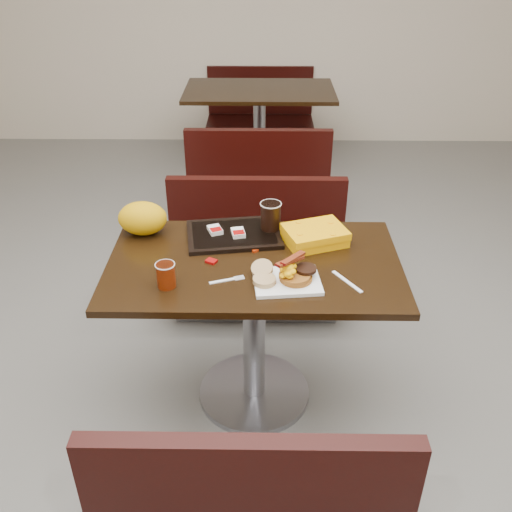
{
  "coord_description": "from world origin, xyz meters",
  "views": [
    {
      "loc": [
        0.04,
        -1.97,
        1.98
      ],
      "look_at": [
        0.01,
        -0.07,
        0.82
      ],
      "focal_mm": 39.92,
      "sensor_mm": 36.0,
      "label": 1
    }
  ],
  "objects_px": {
    "clamshell": "(315,235)",
    "hashbrown_sleeve_left": "(215,230)",
    "bench_far_n": "(260,111)",
    "bench_far_s": "(258,169)",
    "coffee_cup_near": "(166,275)",
    "platter": "(287,281)",
    "bench_near_s": "(251,467)",
    "coffee_cup_far": "(271,216)",
    "fork": "(222,281)",
    "pancake_stack": "(296,276)",
    "paper_bag": "(143,218)",
    "table_near": "(254,333)",
    "hashbrown_sleeve_right": "(238,233)",
    "knife": "(347,282)",
    "tray": "(234,234)",
    "table_far": "(259,134)",
    "bench_near_n": "(256,254)"
  },
  "relations": [
    {
      "from": "table_near",
      "to": "platter",
      "type": "relative_size",
      "value": 4.71
    },
    {
      "from": "pancake_stack",
      "to": "bench_far_n",
      "type": "bearing_deg",
      "value": 92.72
    },
    {
      "from": "pancake_stack",
      "to": "bench_far_s",
      "type": "bearing_deg",
      "value": 94.57
    },
    {
      "from": "clamshell",
      "to": "hashbrown_sleeve_left",
      "type": "bearing_deg",
      "value": 153.33
    },
    {
      "from": "bench_far_n",
      "to": "hashbrown_sleeve_left",
      "type": "distance_m",
      "value": 3.12
    },
    {
      "from": "bench_far_n",
      "to": "platter",
      "type": "bearing_deg",
      "value": -87.85
    },
    {
      "from": "pancake_stack",
      "to": "table_far",
      "type": "bearing_deg",
      "value": 93.41
    },
    {
      "from": "table_near",
      "to": "bench_far_s",
      "type": "bearing_deg",
      "value": 90.0
    },
    {
      "from": "knife",
      "to": "platter",
      "type": "bearing_deg",
      "value": -120.11
    },
    {
      "from": "bench_near_s",
      "to": "bench_far_n",
      "type": "height_order",
      "value": "same"
    },
    {
      "from": "table_near",
      "to": "hashbrown_sleeve_right",
      "type": "relative_size",
      "value": 16.22
    },
    {
      "from": "bench_near_n",
      "to": "table_near",
      "type": "bearing_deg",
      "value": -90.0
    },
    {
      "from": "bench_far_s",
      "to": "hashbrown_sleeve_right",
      "type": "xyz_separation_m",
      "value": [
        -0.07,
        -1.71,
        0.42
      ]
    },
    {
      "from": "platter",
      "to": "coffee_cup_near",
      "type": "height_order",
      "value": "coffee_cup_near"
    },
    {
      "from": "bench_near_s",
      "to": "platter",
      "type": "relative_size",
      "value": 3.93
    },
    {
      "from": "bench_near_s",
      "to": "knife",
      "type": "bearing_deg",
      "value": 56.73
    },
    {
      "from": "coffee_cup_far",
      "to": "bench_far_s",
      "type": "bearing_deg",
      "value": 92.4
    },
    {
      "from": "coffee_cup_near",
      "to": "tray",
      "type": "distance_m",
      "value": 0.46
    },
    {
      "from": "table_near",
      "to": "fork",
      "type": "xyz_separation_m",
      "value": [
        -0.12,
        -0.15,
        0.38
      ]
    },
    {
      "from": "bench_near_s",
      "to": "platter",
      "type": "distance_m",
      "value": 0.69
    },
    {
      "from": "table_far",
      "to": "clamshell",
      "type": "height_order",
      "value": "clamshell"
    },
    {
      "from": "tray",
      "to": "paper_bag",
      "type": "distance_m",
      "value": 0.41
    },
    {
      "from": "platter",
      "to": "paper_bag",
      "type": "height_order",
      "value": "paper_bag"
    },
    {
      "from": "bench_far_n",
      "to": "tray",
      "type": "bearing_deg",
      "value": -91.72
    },
    {
      "from": "clamshell",
      "to": "bench_far_s",
      "type": "bearing_deg",
      "value": 78.75
    },
    {
      "from": "bench_far_s",
      "to": "knife",
      "type": "xyz_separation_m",
      "value": [
        0.36,
        -2.05,
        0.39
      ]
    },
    {
      "from": "bench_near_s",
      "to": "paper_bag",
      "type": "bearing_deg",
      "value": 117.91
    },
    {
      "from": "bench_near_s",
      "to": "pancake_stack",
      "type": "distance_m",
      "value": 0.71
    },
    {
      "from": "pancake_stack",
      "to": "coffee_cup_near",
      "type": "height_order",
      "value": "coffee_cup_near"
    },
    {
      "from": "tray",
      "to": "hashbrown_sleeve_left",
      "type": "xyz_separation_m",
      "value": [
        -0.08,
        0.01,
        0.02
      ]
    },
    {
      "from": "coffee_cup_near",
      "to": "tray",
      "type": "xyz_separation_m",
      "value": [
        0.24,
        0.39,
        -0.04
      ]
    },
    {
      "from": "table_far",
      "to": "knife",
      "type": "distance_m",
      "value": 2.8
    },
    {
      "from": "bench_far_s",
      "to": "bench_far_n",
      "type": "xyz_separation_m",
      "value": [
        0.0,
        1.4,
        0.0
      ]
    },
    {
      "from": "coffee_cup_near",
      "to": "coffee_cup_far",
      "type": "height_order",
      "value": "coffee_cup_far"
    },
    {
      "from": "table_far",
      "to": "hashbrown_sleeve_right",
      "type": "distance_m",
      "value": 2.45
    },
    {
      "from": "table_near",
      "to": "hashbrown_sleeve_right",
      "type": "bearing_deg",
      "value": 111.07
    },
    {
      "from": "paper_bag",
      "to": "coffee_cup_near",
      "type": "bearing_deg",
      "value": -68.58
    },
    {
      "from": "hashbrown_sleeve_left",
      "to": "clamshell",
      "type": "bearing_deg",
      "value": -28.86
    },
    {
      "from": "fork",
      "to": "knife",
      "type": "xyz_separation_m",
      "value": [
        0.48,
        0.0,
        -0.0
      ]
    },
    {
      "from": "coffee_cup_near",
      "to": "fork",
      "type": "distance_m",
      "value": 0.22
    },
    {
      "from": "table_near",
      "to": "bench_near_s",
      "type": "distance_m",
      "value": 0.7
    },
    {
      "from": "coffee_cup_far",
      "to": "fork",
      "type": "bearing_deg",
      "value": -115.54
    },
    {
      "from": "platter",
      "to": "knife",
      "type": "relative_size",
      "value": 1.48
    },
    {
      "from": "bench_far_s",
      "to": "hashbrown_sleeve_left",
      "type": "distance_m",
      "value": 1.75
    },
    {
      "from": "table_far",
      "to": "clamshell",
      "type": "bearing_deg",
      "value": -83.94
    },
    {
      "from": "bench_far_s",
      "to": "clamshell",
      "type": "height_order",
      "value": "clamshell"
    },
    {
      "from": "bench_near_s",
      "to": "tray",
      "type": "distance_m",
      "value": 1.0
    },
    {
      "from": "table_near",
      "to": "tray",
      "type": "bearing_deg",
      "value": 114.16
    },
    {
      "from": "coffee_cup_near",
      "to": "hashbrown_sleeve_left",
      "type": "bearing_deg",
      "value": 68.58
    },
    {
      "from": "table_near",
      "to": "fork",
      "type": "distance_m",
      "value": 0.42
    }
  ]
}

